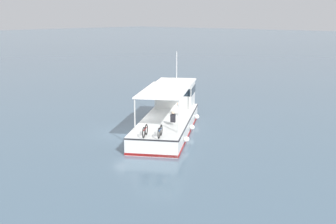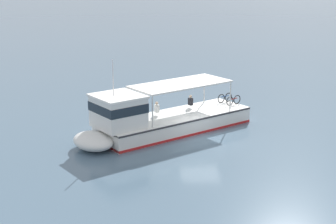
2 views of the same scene
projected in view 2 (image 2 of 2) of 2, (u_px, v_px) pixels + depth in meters
ground_plane at (200, 139)px, 32.64m from camera, size 400.00×400.00×0.00m
ferry_main at (155, 120)px, 33.03m from camera, size 9.37×12.41×5.32m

